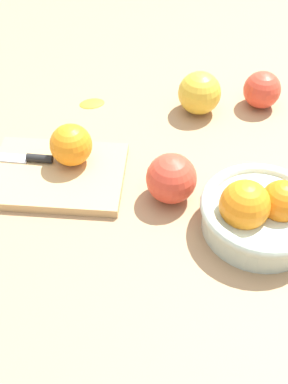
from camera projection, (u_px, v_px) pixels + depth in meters
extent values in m
plane|color=tan|center=(141.00, 162.00, 0.85)|extent=(2.40, 2.40, 0.00)
cylinder|color=beige|center=(260.00, 218.00, 0.73)|extent=(0.18, 0.18, 0.05)
torus|color=beige|center=(263.00, 207.00, 0.71)|extent=(0.19, 0.19, 0.02)
sphere|color=orange|center=(245.00, 205.00, 0.69)|extent=(0.07, 0.07, 0.07)
sphere|color=orange|center=(282.00, 201.00, 0.70)|extent=(0.06, 0.06, 0.06)
cube|color=tan|center=(57.00, 175.00, 0.82)|extent=(0.24, 0.18, 0.02)
sphere|color=orange|center=(71.00, 145.00, 0.80)|extent=(0.07, 0.07, 0.07)
cylinder|color=black|center=(40.00, 158.00, 0.82)|extent=(0.05, 0.02, 0.01)
sphere|color=gold|center=(199.00, 93.00, 0.93)|extent=(0.08, 0.08, 0.08)
sphere|color=#D6422D|center=(262.00, 90.00, 0.95)|extent=(0.07, 0.07, 0.07)
sphere|color=#D6422D|center=(171.00, 178.00, 0.76)|extent=(0.08, 0.08, 0.08)
ellipsoid|color=orange|center=(92.00, 102.00, 0.97)|extent=(0.06, 0.05, 0.01)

